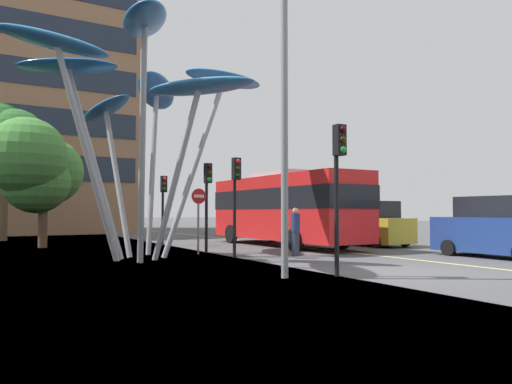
{
  "coord_description": "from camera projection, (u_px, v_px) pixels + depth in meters",
  "views": [
    {
      "loc": [
        -10.34,
        -9.68,
        1.67
      ],
      "look_at": [
        -0.18,
        8.15,
        2.5
      ],
      "focal_mm": 34.09,
      "sensor_mm": 36.0,
      "label": 1
    }
  ],
  "objects": [
    {
      "name": "street_lamp",
      "position": [
        296.0,
        76.0,
        12.59
      ],
      "size": [
        1.72,
        0.44,
        8.21
      ],
      "color": "gray",
      "rests_on": "ground"
    },
    {
      "name": "car_side_street",
      "position": [
        247.0,
        222.0,
        34.81
      ],
      "size": [
        2.03,
        4.32,
        2.0
      ],
      "color": "#2D5138",
      "rests_on": "ground"
    },
    {
      "name": "pedestrian",
      "position": [
        295.0,
        232.0,
        18.29
      ],
      "size": [
        0.34,
        0.34,
        1.82
      ],
      "color": "#2D3342",
      "rests_on": "ground"
    },
    {
      "name": "traffic_light_opposite",
      "position": [
        163.0,
        195.0,
        23.76
      ],
      "size": [
        0.28,
        0.42,
        3.42
      ],
      "color": "black",
      "rests_on": "ground"
    },
    {
      "name": "red_bus",
      "position": [
        284.0,
        205.0,
        23.74
      ],
      "size": [
        2.85,
        10.39,
        3.6
      ],
      "color": "red",
      "rests_on": "ground"
    },
    {
      "name": "traffic_light_kerb_far",
      "position": [
        236.0,
        185.0,
        17.69
      ],
      "size": [
        0.28,
        0.42,
        3.63
      ],
      "color": "black",
      "rests_on": "ground"
    },
    {
      "name": "leaf_sculpture",
      "position": [
        135.0,
        85.0,
        17.27
      ],
      "size": [
        9.85,
        9.71,
        7.98
      ],
      "color": "#9EA0A5",
      "rests_on": "ground"
    },
    {
      "name": "ground",
      "position": [
        390.0,
        275.0,
        13.14
      ],
      "size": [
        120.0,
        240.0,
        0.1
      ],
      "color": "#4C4C4F"
    },
    {
      "name": "car_parked_near",
      "position": [
        498.0,
        229.0,
        17.64
      ],
      "size": [
        2.02,
        4.57,
        2.23
      ],
      "color": "navy",
      "rests_on": "ground"
    },
    {
      "name": "tree_pavement_far",
      "position": [
        2.0,
        133.0,
        27.48
      ],
      "size": [
        4.54,
        4.03,
        8.04
      ],
      "color": "brown",
      "rests_on": "ground"
    },
    {
      "name": "car_parked_far",
      "position": [
        291.0,
        222.0,
        29.41
      ],
      "size": [
        1.93,
        4.26,
        2.18
      ],
      "color": "maroon",
      "rests_on": "ground"
    },
    {
      "name": "tree_pavement_near",
      "position": [
        35.0,
        167.0,
        22.37
      ],
      "size": [
        4.47,
        4.56,
        5.93
      ],
      "color": "brown",
      "rests_on": "ground"
    },
    {
      "name": "traffic_light_island_mid",
      "position": [
        207.0,
        188.0,
        19.62
      ],
      "size": [
        0.28,
        0.42,
        3.62
      ],
      "color": "black",
      "rests_on": "ground"
    },
    {
      "name": "traffic_light_kerb_near",
      "position": [
        339.0,
        167.0,
        12.57
      ],
      "size": [
        0.28,
        0.42,
        3.92
      ],
      "color": "black",
      "rests_on": "ground"
    },
    {
      "name": "no_entry_sign",
      "position": [
        199.0,
        210.0,
        19.03
      ],
      "size": [
        0.6,
        0.12,
        2.57
      ],
      "color": "gray",
      "rests_on": "ground"
    },
    {
      "name": "car_parked_mid",
      "position": [
        371.0,
        225.0,
        23.85
      ],
      "size": [
        2.05,
        4.14,
        2.17
      ],
      "color": "gold",
      "rests_on": "ground"
    }
  ]
}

